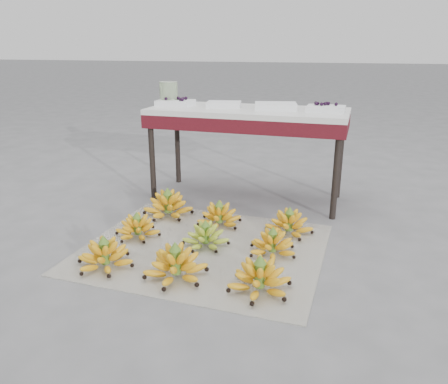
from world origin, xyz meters
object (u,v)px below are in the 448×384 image
(tray_far_left, at_px, (176,103))
(bunch_mid_center, at_px, (206,237))
(bunch_back_left, at_px, (168,206))
(tray_left, at_px, (224,104))
(bunch_front_left, at_px, (105,256))
(glass_jar, at_px, (169,93))
(vendor_table, at_px, (248,119))
(newspaper_mat, at_px, (204,248))
(bunch_back_center, at_px, (219,216))
(bunch_mid_right, at_px, (272,245))
(bunch_mid_left, at_px, (138,228))
(bunch_back_right, at_px, (289,224))
(bunch_front_right, at_px, (260,279))
(tray_far_right, at_px, (326,109))
(bunch_front_center, at_px, (176,265))
(tray_right, at_px, (276,106))

(tray_far_left, bearing_deg, bunch_mid_center, -58.34)
(bunch_back_left, distance_m, tray_left, 0.81)
(bunch_front_left, distance_m, glass_jar, 1.41)
(vendor_table, relative_size, glass_jar, 8.20)
(newspaper_mat, relative_size, tray_left, 4.88)
(bunch_back_center, bearing_deg, glass_jar, 119.28)
(bunch_mid_right, relative_size, vendor_table, 0.23)
(bunch_mid_left, xyz_separation_m, bunch_back_center, (0.39, 0.30, 0.00))
(newspaper_mat, height_order, bunch_back_right, bunch_back_right)
(newspaper_mat, xyz_separation_m, bunch_back_right, (0.40, 0.33, 0.06))
(bunch_front_right, xyz_separation_m, vendor_table, (-0.38, 1.21, 0.50))
(bunch_back_center, xyz_separation_m, vendor_table, (0.03, 0.55, 0.50))
(tray_left, bearing_deg, bunch_back_right, -44.97)
(bunch_mid_left, bearing_deg, bunch_back_right, 34.75)
(bunch_mid_center, relative_size, tray_far_right, 1.20)
(bunch_mid_center, height_order, glass_jar, glass_jar)
(newspaper_mat, xyz_separation_m, tray_far_left, (-0.52, 0.87, 0.66))
(bunch_front_left, height_order, bunch_front_right, bunch_front_right)
(bunch_front_right, height_order, vendor_table, vendor_table)
(bunch_back_left, relative_size, bunch_back_right, 1.09)
(bunch_mid_center, bearing_deg, bunch_front_center, -102.04)
(bunch_front_right, bearing_deg, bunch_front_center, 157.43)
(bunch_front_left, relative_size, tray_far_right, 1.38)
(bunch_front_center, bearing_deg, tray_left, 79.83)
(tray_right, bearing_deg, tray_far_right, -1.33)
(newspaper_mat, height_order, tray_far_left, tray_far_left)
(vendor_table, xyz_separation_m, glass_jar, (-0.58, 0.02, 0.15))
(newspaper_mat, bearing_deg, bunch_front_center, -92.71)
(bunch_mid_left, distance_m, tray_left, 1.09)
(bunch_back_left, bearing_deg, tray_far_right, 29.52)
(tray_far_left, height_order, tray_left, tray_far_left)
(bunch_back_left, relative_size, tray_left, 1.22)
(bunch_back_right, xyz_separation_m, tray_right, (-0.21, 0.55, 0.60))
(tray_left, bearing_deg, bunch_mid_center, -78.84)
(newspaper_mat, relative_size, tray_right, 4.05)
(tray_far_right, bearing_deg, bunch_front_center, -113.93)
(bunch_back_left, bearing_deg, vendor_table, 53.00)
(bunch_front_left, bearing_deg, bunch_back_left, 102.73)
(bunch_mid_center, distance_m, glass_jar, 1.23)
(bunch_mid_left, xyz_separation_m, glass_jar, (-0.17, 0.87, 0.66))
(newspaper_mat, height_order, bunch_front_left, bunch_front_left)
(bunch_front_center, relative_size, bunch_mid_left, 1.23)
(bunch_mid_right, height_order, tray_far_left, tray_far_left)
(bunch_mid_right, bearing_deg, bunch_mid_left, 165.42)
(bunch_back_center, xyz_separation_m, tray_right, (0.21, 0.55, 0.60))
(bunch_back_left, relative_size, tray_right, 1.02)
(tray_far_right, bearing_deg, bunch_front_right, -96.47)
(bunch_front_center, height_order, vendor_table, vendor_table)
(bunch_front_right, bearing_deg, bunch_mid_right, 69.94)
(tray_far_left, bearing_deg, tray_left, 5.49)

